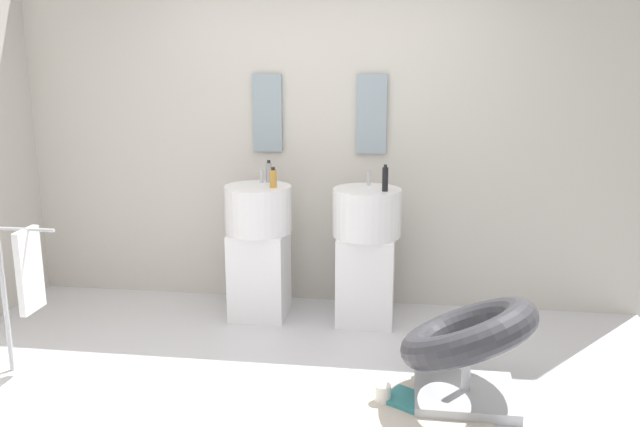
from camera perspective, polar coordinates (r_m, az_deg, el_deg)
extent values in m
cube|color=silver|center=(3.84, -3.48, -16.09)|extent=(4.80, 3.60, 0.04)
cube|color=beige|center=(5.01, 0.02, 6.82)|extent=(4.80, 0.10, 2.60)
cube|color=white|center=(4.87, -5.27, -5.23)|extent=(0.40, 0.40, 0.64)
cylinder|color=white|center=(4.74, -5.39, 0.40)|extent=(0.48, 0.48, 0.34)
cylinder|color=#B7BABF|center=(4.82, -5.09, 3.28)|extent=(0.02, 0.02, 0.10)
cube|color=white|center=(4.76, 3.99, -5.65)|extent=(0.40, 0.40, 0.64)
cylinder|color=white|center=(4.62, 4.09, 0.11)|extent=(0.48, 0.48, 0.34)
cylinder|color=#B7BABF|center=(4.71, 4.24, 3.06)|extent=(0.02, 0.02, 0.10)
cube|color=#8C9EA8|center=(4.99, -4.59, 8.70)|extent=(0.22, 0.03, 0.58)
cube|color=#8C9EA8|center=(4.88, 4.51, 8.60)|extent=(0.22, 0.03, 0.58)
cube|color=#B7BABF|center=(3.90, 12.46, -15.09)|extent=(0.56, 0.50, 0.06)
cylinder|color=#B7BABF|center=(3.82, 12.59, -12.84)|extent=(0.05, 0.05, 0.34)
torus|color=#333338|center=(3.74, 12.75, -10.08)|extent=(1.05, 1.05, 0.49)
cylinder|color=#B7BABF|center=(4.38, -25.74, -6.56)|extent=(0.03, 0.03, 0.95)
cylinder|color=#B7BABF|center=(4.16, -24.25, -1.27)|extent=(0.36, 0.02, 0.02)
cube|color=white|center=(4.23, -23.93, -4.55)|extent=(0.04, 0.22, 0.50)
cube|color=beige|center=(3.77, 7.40, -16.33)|extent=(0.93, 0.71, 0.01)
cube|color=teal|center=(3.81, 7.55, -15.71)|extent=(0.30, 0.30, 0.02)
cube|color=#38383D|center=(3.83, 10.41, -15.72)|extent=(0.34, 0.28, 0.02)
cylinder|color=white|center=(3.78, 5.48, -15.26)|extent=(0.09, 0.09, 0.10)
cylinder|color=#99999E|center=(4.84, -4.46, 3.57)|extent=(0.05, 0.05, 0.14)
cylinder|color=black|center=(4.82, -4.48, 4.51)|extent=(0.03, 0.03, 0.02)
cylinder|color=black|center=(4.50, 5.68, 2.97)|extent=(0.04, 0.04, 0.16)
cylinder|color=black|center=(4.48, 5.71, 4.12)|extent=(0.02, 0.02, 0.02)
cylinder|color=#C68C38|center=(4.62, -4.09, 3.02)|extent=(0.05, 0.05, 0.13)
cylinder|color=black|center=(4.61, -4.11, 3.92)|extent=(0.03, 0.03, 0.02)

